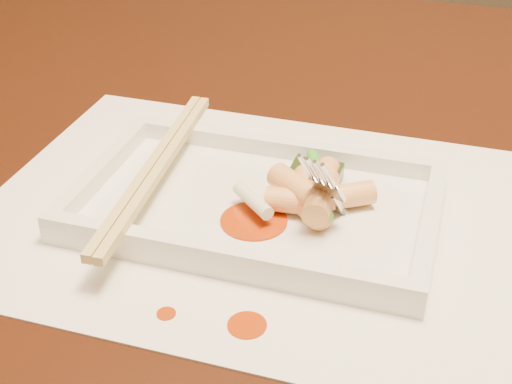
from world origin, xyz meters
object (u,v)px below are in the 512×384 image
(chopstick_a, at_px, (151,166))
(table, at_px, (365,267))
(plate_base, at_px, (256,208))
(fork, at_px, (364,115))
(placemat, at_px, (256,213))

(chopstick_a, bearing_deg, table, 29.89)
(table, height_order, plate_base, plate_base)
(plate_base, distance_m, fork, 0.11)
(placemat, bearing_deg, chopstick_a, 180.00)
(placemat, distance_m, chopstick_a, 0.09)
(plate_base, relative_size, fork, 1.86)
(table, xyz_separation_m, placemat, (-0.07, -0.09, 0.10))
(placemat, distance_m, plate_base, 0.00)
(plate_base, bearing_deg, table, 50.56)
(placemat, distance_m, fork, 0.11)
(table, distance_m, placemat, 0.15)
(plate_base, bearing_deg, placemat, -90.00)
(placemat, height_order, chopstick_a, chopstick_a)
(chopstick_a, height_order, fork, fork)
(table, bearing_deg, plate_base, -129.44)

